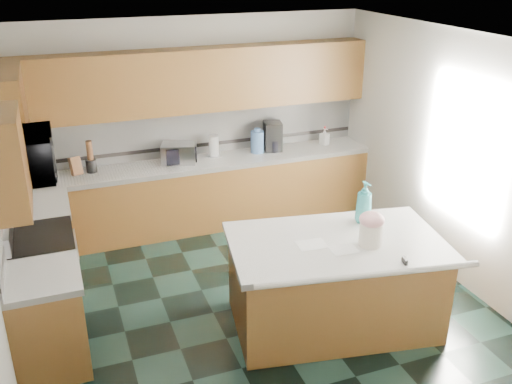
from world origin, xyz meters
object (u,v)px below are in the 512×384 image
soap_bottle_island (364,202)px  coffee_maker (273,136)px  knife_block (76,166)px  island_base (334,285)px  treat_jar (371,234)px  island_top (336,244)px  toaster_oven (179,153)px

soap_bottle_island → coffee_maker: 2.37m
knife_block → soap_bottle_island: bearing=-59.7°
island_base → treat_jar: treat_jar is taller
island_base → knife_block: 3.44m
island_base → coffee_maker: coffee_maker is taller
island_base → soap_bottle_island: (0.43, 0.27, 0.70)m
soap_bottle_island → knife_block: bearing=133.5°
island_base → knife_block: bearing=139.1°
island_base → treat_jar: (0.25, -0.18, 0.60)m
island_top → toaster_oven: toaster_oven is taller
island_top → treat_jar: treat_jar is taller
knife_block → coffee_maker: coffee_maker is taller
toaster_oven → knife_block: bearing=-161.0°
coffee_maker → island_base: bearing=-86.3°
treat_jar → coffee_maker: size_ratio=0.57×
island_base → island_top: size_ratio=0.95×
island_base → island_top: 0.46m
island_base → toaster_oven: size_ratio=4.45×
treat_jar → soap_bottle_island: (0.18, 0.45, 0.10)m
treat_jar → coffee_maker: 2.83m
soap_bottle_island → knife_block: soap_bottle_island is taller
treat_jar → island_base: bearing=155.0°
knife_block → toaster_oven: bearing=-17.6°
coffee_maker → treat_jar: bearing=-80.7°
island_top → knife_block: (-2.16, 2.62, 0.14)m
toaster_oven → treat_jar: bearing=-48.9°
treat_jar → knife_block: 3.69m
toaster_oven → island_base: bearing=-52.4°
island_base → toaster_oven: toaster_oven is taller
coffee_maker → island_top: bearing=-86.3°
treat_jar → knife_block: knife_block is taller
toaster_oven → coffee_maker: 1.30m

